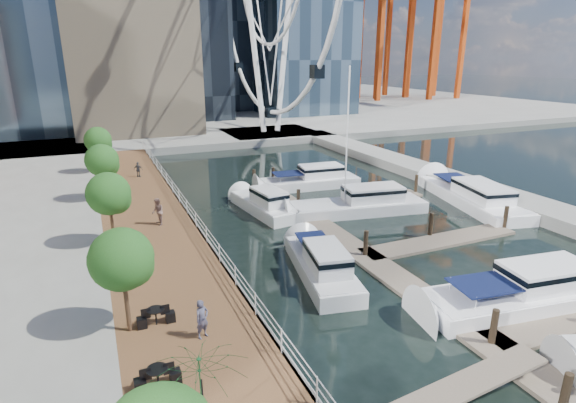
# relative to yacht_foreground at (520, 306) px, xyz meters

# --- Properties ---
(ground) EXTENTS (520.00, 520.00, 0.00)m
(ground) POSITION_rel_yacht_foreground_xyz_m (-7.06, 0.11, 0.00)
(ground) COLOR black
(ground) RESTS_ON ground
(boardwalk) EXTENTS (6.00, 60.00, 1.00)m
(boardwalk) POSITION_rel_yacht_foreground_xyz_m (-16.06, 15.11, 0.50)
(boardwalk) COLOR brown
(boardwalk) RESTS_ON ground
(seawall) EXTENTS (0.25, 60.00, 1.00)m
(seawall) POSITION_rel_yacht_foreground_xyz_m (-13.06, 15.11, 0.50)
(seawall) COLOR #595954
(seawall) RESTS_ON ground
(land_far) EXTENTS (200.00, 114.00, 1.00)m
(land_far) POSITION_rel_yacht_foreground_xyz_m (-7.06, 102.11, 0.50)
(land_far) COLOR gray
(land_far) RESTS_ON ground
(breakwater) EXTENTS (4.00, 60.00, 1.00)m
(breakwater) POSITION_rel_yacht_foreground_xyz_m (12.94, 20.11, 0.50)
(breakwater) COLOR gray
(breakwater) RESTS_ON ground
(pier) EXTENTS (14.00, 12.00, 1.00)m
(pier) POSITION_rel_yacht_foreground_xyz_m (6.94, 52.11, 0.50)
(pier) COLOR gray
(pier) RESTS_ON ground
(railing) EXTENTS (0.10, 60.00, 1.05)m
(railing) POSITION_rel_yacht_foreground_xyz_m (-13.16, 15.11, 1.52)
(railing) COLOR white
(railing) RESTS_ON boardwalk
(floating_docks) EXTENTS (16.00, 34.00, 2.60)m
(floating_docks) POSITION_rel_yacht_foreground_xyz_m (0.90, 10.09, 0.49)
(floating_docks) COLOR #6D6051
(floating_docks) RESTS_ON ground
(port_cranes) EXTENTS (40.00, 52.00, 38.00)m
(port_cranes) POSITION_rel_yacht_foreground_xyz_m (60.60, 95.77, 20.00)
(port_cranes) COLOR #D84C14
(port_cranes) RESTS_ON ground
(street_trees) EXTENTS (2.60, 42.60, 4.60)m
(street_trees) POSITION_rel_yacht_foreground_xyz_m (-18.46, 14.11, 4.29)
(street_trees) COLOR #3F2B1C
(street_trees) RESTS_ON ground
(yacht_foreground) EXTENTS (11.94, 4.71, 2.15)m
(yacht_foreground) POSITION_rel_yacht_foreground_xyz_m (0.00, 0.00, 0.00)
(yacht_foreground) COLOR white
(yacht_foreground) RESTS_ON ground
(pedestrian_near) EXTENTS (0.73, 0.63, 1.69)m
(pedestrian_near) POSITION_rel_yacht_foreground_xyz_m (-15.73, 2.38, 1.84)
(pedestrian_near) COLOR #46465D
(pedestrian_near) RESTS_ON boardwalk
(pedestrian_mid) EXTENTS (0.79, 0.98, 1.91)m
(pedestrian_mid) POSITION_rel_yacht_foreground_xyz_m (-15.44, 16.55, 1.95)
(pedestrian_mid) COLOR #7C5C56
(pedestrian_mid) RESTS_ON boardwalk
(pedestrian_far) EXTENTS (0.93, 0.74, 1.48)m
(pedestrian_far) POSITION_rel_yacht_foreground_xyz_m (-15.24, 30.76, 1.74)
(pedestrian_far) COLOR #2F333A
(pedestrian_far) RESTS_ON boardwalk
(moored_yachts) EXTENTS (23.62, 34.71, 11.50)m
(moored_yachts) POSITION_rel_yacht_foreground_xyz_m (0.68, 14.43, 0.00)
(moored_yachts) COLOR white
(moored_yachts) RESTS_ON ground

